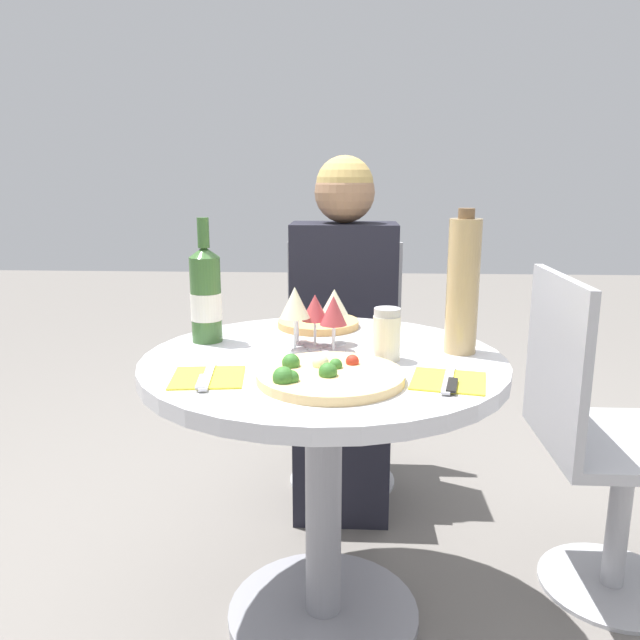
{
  "coord_description": "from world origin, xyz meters",
  "views": [
    {
      "loc": [
        0.07,
        -1.42,
        1.13
      ],
      "look_at": [
        -0.01,
        -0.05,
        0.81
      ],
      "focal_mm": 35.0,
      "sensor_mm": 36.0,
      "label": 1
    }
  ],
  "objects": [
    {
      "name": "wine_bottle",
      "position": [
        -0.31,
        0.13,
        0.83
      ],
      "size": [
        0.08,
        0.08,
        0.32
      ],
      "color": "#38602D",
      "rests_on": "dining_table"
    },
    {
      "name": "place_setting_right",
      "position": [
        0.27,
        -0.18,
        0.71
      ],
      "size": [
        0.18,
        0.19,
        0.01
      ],
      "color": "yellow",
      "rests_on": "dining_table"
    },
    {
      "name": "chair_empty_side",
      "position": [
        0.74,
        0.16,
        0.43
      ],
      "size": [
        0.44,
        0.44,
        0.88
      ],
      "rotation": [
        0.0,
        0.0,
        -1.57
      ],
      "color": "#ADADB2",
      "rests_on": "ground_plane"
    },
    {
      "name": "wine_glass_back_left",
      "position": [
        -0.07,
        0.12,
        0.81
      ],
      "size": [
        0.06,
        0.06,
        0.13
      ],
      "color": "silver",
      "rests_on": "dining_table"
    },
    {
      "name": "place_setting_left",
      "position": [
        -0.24,
        -0.18,
        0.71
      ],
      "size": [
        0.17,
        0.19,
        0.01
      ],
      "color": "yellow",
      "rests_on": "dining_table"
    },
    {
      "name": "wine_glass_front_right",
      "position": [
        0.02,
        0.05,
        0.81
      ],
      "size": [
        0.07,
        0.07,
        0.14
      ],
      "color": "silver",
      "rests_on": "dining_table"
    },
    {
      "name": "wine_glass_center",
      "position": [
        -0.03,
        0.08,
        0.81
      ],
      "size": [
        0.07,
        0.07,
        0.13
      ],
      "color": "silver",
      "rests_on": "dining_table"
    },
    {
      "name": "tall_carafe",
      "position": [
        0.33,
        0.06,
        0.87
      ],
      "size": [
        0.08,
        0.08,
        0.35
      ],
      "color": "tan",
      "rests_on": "dining_table"
    },
    {
      "name": "ground_plane",
      "position": [
        0.0,
        0.0,
        0.0
      ],
      "size": [
        12.0,
        12.0,
        0.0
      ],
      "primitive_type": "plane",
      "color": "slate",
      "rests_on": "ground"
    },
    {
      "name": "dining_table",
      "position": [
        0.0,
        0.0,
        0.54
      ],
      "size": [
        0.86,
        0.86,
        0.71
      ],
      "color": "gray",
      "rests_on": "ground_plane"
    },
    {
      "name": "sugar_shaker",
      "position": [
        0.15,
        -0.02,
        0.77
      ],
      "size": [
        0.06,
        0.06,
        0.12
      ],
      "color": "silver",
      "rests_on": "dining_table"
    },
    {
      "name": "pizza_large",
      "position": [
        0.02,
        -0.18,
        0.72
      ],
      "size": [
        0.31,
        0.31,
        0.05
      ],
      "color": "#E5C17F",
      "rests_on": "dining_table"
    },
    {
      "name": "seated_diner",
      "position": [
        0.04,
        0.68,
        0.55
      ],
      "size": [
        0.37,
        0.44,
        1.2
      ],
      "rotation": [
        0.0,
        0.0,
        3.14
      ],
      "color": "black",
      "rests_on": "ground_plane"
    },
    {
      "name": "pizza_small_far",
      "position": [
        -0.03,
        0.3,
        0.72
      ],
      "size": [
        0.23,
        0.23,
        0.05
      ],
      "color": "tan",
      "rests_on": "dining_table"
    },
    {
      "name": "chair_behind_diner",
      "position": [
        0.04,
        0.82,
        0.43
      ],
      "size": [
        0.44,
        0.44,
        0.88
      ],
      "rotation": [
        0.0,
        0.0,
        3.14
      ],
      "color": "#ADADB2",
      "rests_on": "ground_plane"
    },
    {
      "name": "wine_glass_back_right",
      "position": [
        0.02,
        0.12,
        0.82
      ],
      "size": [
        0.07,
        0.07,
        0.14
      ],
      "color": "silver",
      "rests_on": "dining_table"
    },
    {
      "name": "wine_glass_front_left",
      "position": [
        -0.07,
        0.05,
        0.83
      ],
      "size": [
        0.07,
        0.07,
        0.16
      ],
      "color": "silver",
      "rests_on": "dining_table"
    }
  ]
}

